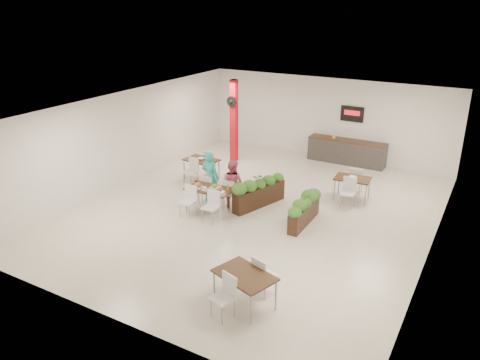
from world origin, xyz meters
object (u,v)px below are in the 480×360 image
Objects in this scene: planter_right at (304,208)px; side_table_b at (352,182)px; planter_left at (259,190)px; service_counter at (347,151)px; side_table_a at (201,163)px; red_column at (234,120)px; diner_man at (210,177)px; side_table_c at (245,279)px; diner_woman at (232,184)px; main_table at (209,192)px.

side_table_b is at bearing 74.18° from planter_right.
planter_left is 3.02m from side_table_b.
planter_right is 2.46m from side_table_b.
side_table_a is at bearing -132.70° from service_counter.
red_column is 1.60× the size of planter_left.
side_table_c is (3.57, -4.21, -0.19)m from diner_man.
planter_left is (1.51, 0.43, -0.30)m from diner_man.
side_table_b is (0.67, 2.36, 0.13)m from planter_right.
diner_woman is at bearing 141.10° from side_table_c.
diner_man is 1.09× the size of diner_woman.
service_counter is 1.80× the size of side_table_c.
side_table_b is at bearing -149.62° from diner_man.
service_counter is 1.84× the size of main_table.
diner_man is at bearing -70.18° from red_column.
red_column is 2.11× the size of diner_woman.
main_table is at bearing -45.82° from side_table_a.
diner_woman reaches higher than planter_left.
side_table_a is at bearing -48.41° from diner_man.
main_table is 0.99× the size of diner_man.
diner_man is (1.39, -3.87, -0.82)m from red_column.
diner_woman is at bearing -148.95° from planter_left.
diner_man is 4.51m from side_table_b.
diner_man is at bearing -0.57° from diner_woman.
service_counter is at bearing 52.47° from side_table_a.
service_counter is 1.82× the size of side_table_b.
main_table is 0.79m from diner_man.
diner_woman is 5.04m from side_table_c.
diner_man is 1.00× the size of side_table_b.
red_column is at bearing 139.32° from side_table_c.
diner_woman is (-1.80, -5.73, 0.27)m from service_counter.
diner_man is at bearing -164.16° from planter_left.
planter_left is 5.08m from side_table_c.
red_column is 4.56m from service_counter.
red_column is 1.96× the size of main_table.
diner_woman reaches higher than side_table_a.
side_table_c is (-0.30, -6.53, 0.01)m from side_table_b.
planter_right is at bearing -15.55° from planter_left.
side_table_b is (2.35, 1.89, 0.10)m from planter_left.
planter_left is 1.09× the size of planter_right.
main_table is 0.89× the size of planter_right.
planter_right is (0.59, -5.77, -0.00)m from service_counter.
planter_left is at bearing -101.64° from service_counter.
planter_left is (1.12, 1.08, -0.11)m from main_table.
side_table_a is (-4.53, 1.51, 0.14)m from planter_right.
side_table_b is at bearing -69.69° from service_counter.
service_counter is 1.98× the size of diner_woman.
diner_man is at bearing 148.05° from side_table_c.
planter_right is (4.59, -3.91, -1.15)m from red_column.
side_table_c is (4.97, -8.08, -1.01)m from red_column.
diner_woman is 0.86m from planter_left.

